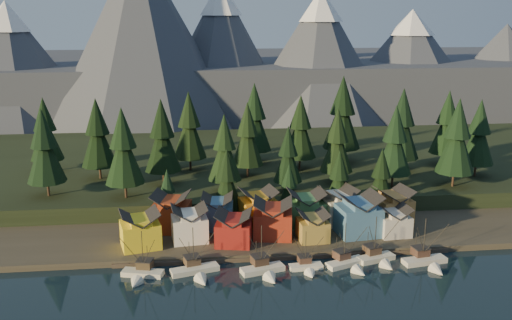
{
  "coord_description": "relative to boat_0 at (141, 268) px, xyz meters",
  "views": [
    {
      "loc": [
        -20.45,
        -107.53,
        56.69
      ],
      "look_at": [
        -5.21,
        30.0,
        20.56
      ],
      "focal_mm": 40.0,
      "sensor_mm": 36.0,
      "label": 1
    }
  ],
  "objects": [
    {
      "name": "tree_hill_15",
      "position": [
        32.92,
        72.78,
        18.88
      ],
      "size": [
        11.86,
        11.86,
        27.64
      ],
      "color": "#332319",
      "rests_on": "hillside"
    },
    {
      "name": "house_back_4",
      "position": [
        50.37,
        24.97,
        4.28
      ],
      "size": [
        10.63,
        10.38,
        9.55
      ],
      "rotation": [
        0.0,
        0.0,
        0.26
      ],
      "color": "silver",
      "rests_on": "shore_strip"
    },
    {
      "name": "house_back_2",
      "position": [
        28.89,
        25.86,
        4.36
      ],
      "size": [
        10.63,
        10.05,
        9.69
      ],
      "rotation": [
        0.0,
        0.0,
        0.2
      ],
      "color": "orange",
      "rests_on": "shore_strip"
    },
    {
      "name": "tree_hill_5",
      "position": [
        20.92,
        40.78,
        16.31
      ],
      "size": [
        9.85,
        9.85,
        22.95
      ],
      "color": "#332319",
      "rests_on": "hillside"
    },
    {
      "name": "tree_shore_4",
      "position": [
        63.92,
        30.78,
        9.52
      ],
      "size": [
        8.05,
        8.05,
        18.76
      ],
      "color": "#332319",
      "rests_on": "shore_strip"
    },
    {
      "name": "house_back_1",
      "position": [
        17.95,
        24.29,
        3.98
      ],
      "size": [
        8.75,
        8.84,
        8.97
      ],
      "rotation": [
        0.0,
        0.0,
        -0.1
      ],
      "color": "#3B668D",
      "rests_on": "shore_strip"
    },
    {
      "name": "boat_5",
      "position": [
        54.38,
        2.02,
        0.16
      ],
      "size": [
        9.75,
        10.37,
        11.94
      ],
      "rotation": [
        0.0,
        0.0,
        0.3
      ],
      "color": "beige",
      "rests_on": "ground"
    },
    {
      "name": "house_front_1",
      "position": [
        10.67,
        16.62,
        3.9
      ],
      "size": [
        9.42,
        9.12,
        8.82
      ],
      "rotation": [
        0.0,
        0.0,
        0.12
      ],
      "color": "white",
      "rests_on": "shore_strip"
    },
    {
      "name": "house_front_5",
      "position": [
        53.32,
        15.7,
        4.92
      ],
      "size": [
        11.33,
        10.53,
        10.75
      ],
      "rotation": [
        0.0,
        0.0,
        0.13
      ],
      "color": "#3E6A93",
      "rests_on": "shore_strip"
    },
    {
      "name": "dock",
      "position": [
        32.92,
        7.28,
        -1.73
      ],
      "size": [
        80.0,
        4.0,
        1.0
      ],
      "primitive_type": "cube",
      "color": "#4C4036",
      "rests_on": "ground"
    },
    {
      "name": "house_front_6",
      "position": [
        62.21,
        14.37,
        3.24
      ],
      "size": [
        8.12,
        7.74,
        7.56
      ],
      "rotation": [
        0.0,
        0.0,
        0.08
      ],
      "color": "beige",
      "rests_on": "shore_strip"
    },
    {
      "name": "tree_hill_8",
      "position": [
        46.92,
        62.78,
        17.33
      ],
      "size": [
        10.65,
        10.65,
        24.81
      ],
      "color": "#332319",
      "rests_on": "hillside"
    },
    {
      "name": "tree_hill_3",
      "position": [
        2.92,
        50.78,
        18.02
      ],
      "size": [
        11.19,
        11.19,
        26.07
      ],
      "color": "#332319",
      "rests_on": "hillside"
    },
    {
      "name": "house_front_2",
      "position": [
        21.39,
        13.13,
        3.65
      ],
      "size": [
        10.02,
        10.07,
        8.33
      ],
      "rotation": [
        0.0,
        0.0,
        -0.2
      ],
      "color": "maroon",
      "rests_on": "shore_strip"
    },
    {
      "name": "mountain_ridge",
      "position": [
        28.73,
        204.37,
        23.82
      ],
      "size": [
        560.0,
        190.0,
        90.0
      ],
      "color": "#4B5060",
      "rests_on": "ground"
    },
    {
      "name": "tree_hill_7",
      "position": [
        38.92,
        38.78,
        14.44
      ],
      "size": [
        8.39,
        8.39,
        19.54
      ],
      "color": "#332319",
      "rests_on": "hillside"
    },
    {
      "name": "tree_hill_12",
      "position": [
        78.92,
        56.78,
        18.72
      ],
      "size": [
        11.74,
        11.74,
        27.34
      ],
      "color": "#332319",
      "rests_on": "hillside"
    },
    {
      "name": "tree_hill_9",
      "position": [
        54.92,
        45.78,
        16.44
      ],
      "size": [
        9.95,
        9.95,
        23.17
      ],
      "color": "#332319",
      "rests_on": "hillside"
    },
    {
      "name": "tree_hill_10",
      "position": [
        62.92,
        70.78,
        20.15
      ],
      "size": [
        12.86,
        12.86,
        29.97
      ],
      "color": "#332319",
      "rests_on": "hillside"
    },
    {
      "name": "tree_shore_1",
      "position": [
        20.92,
        30.78,
        10.16
      ],
      "size": [
        8.56,
        8.56,
        19.94
      ],
      "color": "#332319",
      "rests_on": "shore_strip"
    },
    {
      "name": "tree_shore_2",
      "position": [
        37.92,
        30.78,
        7.55
      ],
      "size": [
        6.51,
        6.51,
        15.17
      ],
      "color": "#332319",
      "rests_on": "shore_strip"
    },
    {
      "name": "house_back_5",
      "position": [
        64.62,
        22.18,
        4.4
      ],
      "size": [
        10.11,
        10.2,
        9.78
      ],
      "rotation": [
        0.0,
        0.0,
        0.18
      ],
      "color": "#A4763A",
      "rests_on": "shore_strip"
    },
    {
      "name": "house_back_0",
      "position": [
        6.01,
        23.93,
        4.57
      ],
      "size": [
        10.87,
        10.58,
        10.1
      ],
      "rotation": [
        0.0,
        0.0,
        -0.2
      ],
      "color": "maroon",
      "rests_on": "shore_strip"
    },
    {
      "name": "boat_4",
      "position": [
        46.82,
        0.15,
        -0.09
      ],
      "size": [
        10.33,
        10.79,
        11.34
      ],
      "rotation": [
        0.0,
        0.0,
        0.38
      ],
      "color": "silver",
      "rests_on": "ground"
    },
    {
      "name": "house_front_3",
      "position": [
        31.53,
        16.7,
        4.34
      ],
      "size": [
        10.81,
        10.44,
        9.66
      ],
      "rotation": [
        0.0,
        0.0,
        -0.16
      ],
      "color": "maroon",
      "rests_on": "shore_strip"
    },
    {
      "name": "house_front_4",
      "position": [
        41.09,
        13.55,
        3.13
      ],
      "size": [
        7.64,
        8.18,
        7.35
      ],
      "rotation": [
        0.0,
        0.0,
        0.07
      ],
      "color": "olive",
      "rests_on": "shore_strip"
    },
    {
      "name": "house_front_0",
      "position": [
        -1.07,
        13.73,
        4.0
      ],
      "size": [
        10.71,
        10.35,
        9.0
      ],
      "rotation": [
        0.0,
        0.0,
        0.23
      ],
      "color": "yellow",
      "rests_on": "shore_strip"
    },
    {
      "name": "house_back_3",
      "position": [
        41.42,
        23.89,
        4.27
      ],
      "size": [
        9.58,
        8.58,
        9.52
      ],
      "rotation": [
        0.0,
        0.0,
        0.03
      ],
      "color": "#3C7041",
      "rests_on": "shore_strip"
    },
    {
      "name": "boat_1",
      "position": [
        12.1,
        0.19,
        -0.14
      ],
      "size": [
        11.55,
        12.06,
        11.65
      ],
      "rotation": [
        0.0,
        0.0,
        0.28
      ],
      "color": "beige",
      "rests_on": "ground"
    },
    {
      "name": "tree_hill_14",
      "position": [
        96.92,
        62.78,
        17.72
      ],
      "size": [
        10.95,
        10.95,
        25.51
      ],
      "color": "#332319",
      "rests_on": "hillside"
    },
    {
      "name": "tree_hill_13",
      "position": [
        88.92,
        38.78,
        18.31
      ],
      "size": [
        11.42,
        11.42,
        26.61
      ],
      "color": "#332319",
      "rests_on": "hillside"
    },
    {
      "name": "tree_hill_4",
      "position": [
        10.92,
        65.78,
        18.02
      ],
      "size": [
        11.19,
        11.19,
        26.08
      ],
      "color": "#332319",
      "rests_on": "hillside"
    },
    {
      "name": "tree_hill_2",
      "position": [
        -7.08,
        38.78,
        17.85
      ],
      "size": [
        11.06,
        11.06,
        25.76
      ],
      "color": "#332319",
      "rests_on": "hillside"
    },
    {
      "name": "tree_hill_11",
      "position": [
        70.92,
        40.78,
        17.21
      ],
      "size": [
        10.56,
        10.56,
        24.59
      ],
      "color": "#332319",
      "rests_on": "hillside"
    },
    {
      "name": "boat_0",
      "position": [
        0.0,
        0.0,
        0.0
      ],
      "size": [
        9.82,
        10.35,
        11.45
      ],
      "rotation": [
        0.0,
        0.0,
        -0.25
      ],
      "color": "beige",
      "rests_on": "ground"
    },
    {
      "name": "hillside",
      "position": [
        32.92,
        80.78,
        0.77
      ],
      "size": [
        420.0,
        100.0,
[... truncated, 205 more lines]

